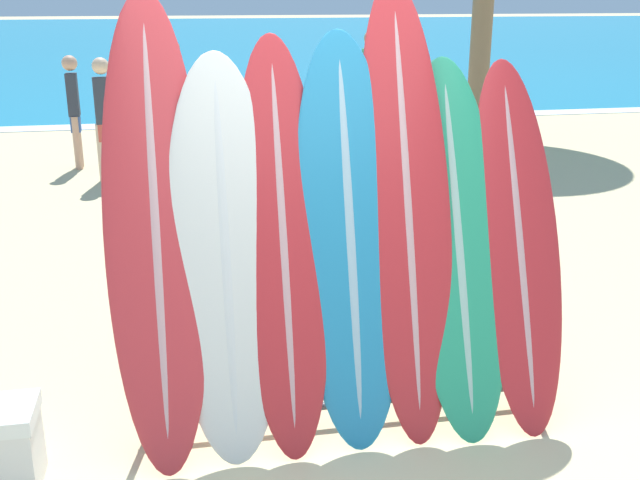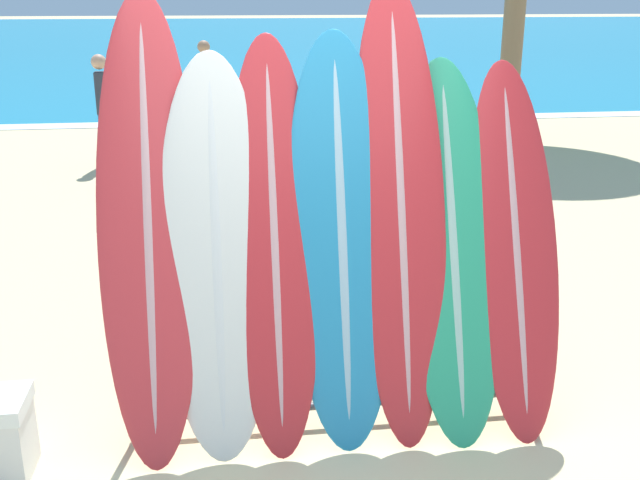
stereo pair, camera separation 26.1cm
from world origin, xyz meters
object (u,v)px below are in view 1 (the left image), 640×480
at_px(surfboard_slot_3, 349,240).
at_px(person_near_water, 371,83).
at_px(surfboard_slot_4, 406,210).
at_px(surfboard_slot_6, 518,245).
at_px(surfboard_rack, 347,352).
at_px(person_far_left, 176,84).
at_px(surfboard_slot_2, 283,245).
at_px(surfboard_slot_0, 156,229).
at_px(surfboard_slot_1, 225,257).
at_px(surfboard_slot_5, 458,247).
at_px(person_far_right, 105,115).
at_px(person_mid_beach, 74,108).

xyz_separation_m(surfboard_slot_3, person_near_water, (2.16, 7.86, -0.11)).
height_order(surfboard_slot_4, surfboard_slot_6, surfboard_slot_4).
distance_m(surfboard_rack, person_far_left, 9.39).
xyz_separation_m(surfboard_slot_2, surfboard_slot_6, (1.32, -0.01, -0.08)).
xyz_separation_m(surfboard_slot_6, person_far_left, (-1.82, 9.30, -0.13)).
distance_m(surfboard_slot_0, surfboard_slot_4, 1.33).
bearing_deg(person_near_water, surfboard_slot_1, -113.70).
height_order(surfboard_slot_1, surfboard_slot_4, surfboard_slot_4).
bearing_deg(surfboard_slot_5, surfboard_rack, -174.90).
xyz_separation_m(surfboard_slot_2, person_far_right, (-1.40, 6.15, -0.22)).
bearing_deg(surfboard_slot_5, surfboard_slot_4, 170.84).
bearing_deg(surfboard_slot_0, surfboard_slot_5, -2.01).
bearing_deg(surfboard_slot_1, person_far_right, 100.11).
xyz_separation_m(surfboard_slot_5, person_far_left, (-1.46, 9.29, -0.14)).
xyz_separation_m(person_far_left, person_far_right, (-0.91, -3.14, -0.00)).
relative_size(surfboard_rack, surfboard_slot_3, 1.06).
bearing_deg(person_mid_beach, surfboard_slot_5, 20.38).
bearing_deg(person_mid_beach, person_far_right, 27.67).
height_order(surfboard_slot_1, person_mid_beach, surfboard_slot_1).
xyz_separation_m(surfboard_slot_3, surfboard_slot_4, (0.32, 0.04, 0.13)).
bearing_deg(person_far_right, surfboard_slot_4, -80.18).
relative_size(surfboard_slot_3, person_near_water, 1.21).
relative_size(surfboard_slot_1, person_far_right, 1.31).
bearing_deg(surfboard_slot_5, surfboard_slot_6, -0.78).
xyz_separation_m(surfboard_rack, surfboard_slot_3, (0.02, 0.06, 0.63)).
bearing_deg(surfboard_slot_5, person_near_water, 78.88).
relative_size(surfboard_slot_5, person_near_water, 1.13).
height_order(surfboard_slot_0, surfboard_slot_1, surfboard_slot_0).
bearing_deg(surfboard_slot_3, surfboard_slot_5, -0.20).
bearing_deg(person_far_right, surfboard_slot_3, -83.05).
bearing_deg(person_near_water, surfboard_slot_2, -111.76).
bearing_deg(surfboard_slot_6, surfboard_slot_3, 179.59).
height_order(surfboard_slot_1, surfboard_slot_3, surfboard_slot_3).
bearing_deg(surfboard_slot_2, person_far_right, 102.84).
relative_size(surfboard_slot_3, person_far_left, 1.37).
bearing_deg(person_far_left, surfboard_slot_4, -56.29).
bearing_deg(surfboard_rack, person_far_left, 95.09).
height_order(surfboard_slot_6, person_far_right, surfboard_slot_6).
bearing_deg(surfboard_rack, person_far_right, 105.67).
relative_size(surfboard_slot_0, surfboard_slot_1, 1.15).
bearing_deg(surfboard_rack, surfboard_slot_4, 16.75).
height_order(surfboard_slot_2, surfboard_slot_3, surfboard_slot_3).
relative_size(person_near_water, person_mid_beach, 1.16).
xyz_separation_m(surfboard_slot_3, person_far_right, (-1.76, 6.15, -0.22)).
relative_size(surfboard_slot_0, surfboard_slot_4, 0.98).
bearing_deg(surfboard_slot_6, person_mid_beach, 114.55).
distance_m(surfboard_rack, person_near_water, 8.23).
bearing_deg(surfboard_slot_2, surfboard_slot_4, 3.46).
distance_m(surfboard_slot_2, surfboard_slot_3, 0.36).
relative_size(surfboard_slot_0, person_mid_beach, 1.54).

